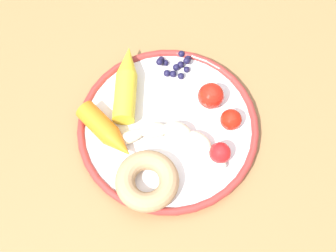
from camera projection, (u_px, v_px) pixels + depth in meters
name	position (u px, v px, depth m)	size (l,w,h in m)	color
ground_plane	(152.00, 224.00, 1.37)	(6.00, 6.00, 0.00)	#3B3939
dining_table	(140.00, 144.00, 0.80)	(1.17, 0.93, 0.72)	olive
plate	(168.00, 127.00, 0.71)	(0.29, 0.29, 0.02)	silver
banana	(175.00, 137.00, 0.69)	(0.15, 0.12, 0.03)	beige
carrot_orange	(107.00, 131.00, 0.69)	(0.11, 0.04, 0.03)	orange
carrot_yellow	(126.00, 83.00, 0.72)	(0.13, 0.11, 0.04)	yellow
donut	(147.00, 181.00, 0.66)	(0.09, 0.09, 0.03)	tan
blueberry_pile	(175.00, 65.00, 0.75)	(0.06, 0.06, 0.02)	#191638
tomato_near	(231.00, 120.00, 0.70)	(0.03, 0.03, 0.03)	red
tomato_mid	(211.00, 96.00, 0.71)	(0.04, 0.04, 0.04)	red
tomato_far	(220.00, 153.00, 0.67)	(0.03, 0.03, 0.03)	red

